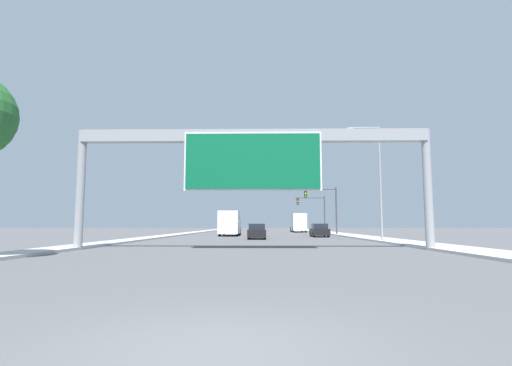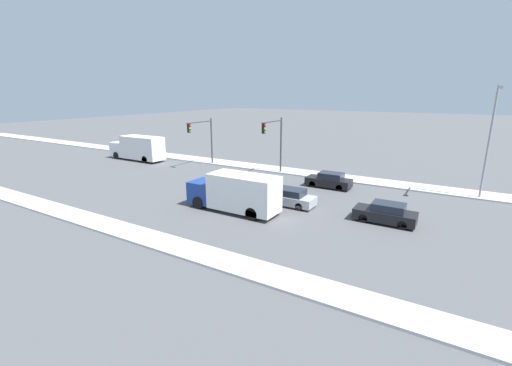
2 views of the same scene
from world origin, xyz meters
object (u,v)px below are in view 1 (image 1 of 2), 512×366
Objects in this scene: street_lamp_right at (376,173)px; car_near_right at (258,231)px; car_mid_center at (319,231)px; truck_box_secondary at (298,223)px; traffic_light_mid_block at (315,208)px; traffic_light_near_intersection at (326,203)px; car_mid_left at (257,232)px; sign_gantry at (253,154)px; truck_box_primary at (230,223)px.

car_near_right is at bearing 126.17° from street_lamp_right.
truck_box_secondary reaches higher than car_mid_center.
traffic_light_mid_block is at bearing 92.50° from street_lamp_right.
car_mid_center is 0.68× the size of traffic_light_near_intersection.
car_near_right is 17.70m from street_lamp_right.
car_near_right is 0.48× the size of street_lamp_right.
truck_box_secondary is (7.00, 33.81, 0.99)m from car_mid_left.
truck_box_secondary is (7.00, 26.08, 1.01)m from car_near_right.
truck_box_secondary is (7.00, 50.30, -3.75)m from sign_gantry.
traffic_light_near_intersection is at bearing 56.95° from car_mid_left.
street_lamp_right is (1.29, -29.60, 1.67)m from traffic_light_mid_block.
traffic_light_mid_block reaches higher than truck_box_primary.
street_lamp_right is (10.02, 10.51, 0.23)m from sign_gantry.
car_mid_left is 0.56× the size of truck_box_primary.
traffic_light_mid_block is at bearing 69.71° from car_mid_left.
traffic_light_near_intersection is at bearing 93.39° from street_lamp_right.
car_mid_left is 0.98× the size of car_mid_center.
sign_gantry is 17.16m from car_mid_left.
truck_box_primary is at bearing 129.35° from street_lamp_right.
truck_box_primary is 1.29× the size of traffic_light_mid_block.
traffic_light_mid_block reaches higher than car_near_right.
car_near_right is 18.43m from traffic_light_mid_block.
car_mid_center reaches higher than car_mid_left.
sign_gantry is 3.47× the size of traffic_light_mid_block.
sign_gantry reaches higher than car_mid_left.
traffic_light_near_intersection is at bearing 75.09° from car_mid_center.
car_mid_left is 11.11m from truck_box_primary.
car_mid_center is at bearing -95.82° from traffic_light_mid_block.
street_lamp_right is (10.02, -13.71, 4.99)m from car_near_right.
traffic_light_near_intersection is (1.86, 6.99, 3.57)m from car_mid_center.
truck_box_primary is (-3.50, 27.00, -3.90)m from sign_gantry.
car_mid_left is 0.44× the size of street_lamp_right.
traffic_light_mid_block is at bearing 77.72° from sign_gantry.
sign_gantry is 24.68m from car_near_right.
traffic_light_near_intersection reaches higher than truck_box_primary.
car_mid_center is 0.74× the size of traffic_light_mid_block.
truck_box_secondary is at bearing 94.35° from street_lamp_right.
truck_box_secondary is 1.48× the size of traffic_light_mid_block.
traffic_light_mid_block is 29.68m from street_lamp_right.
car_mid_center is at bearing -104.91° from traffic_light_near_intersection.
street_lamp_right reaches higher than truck_box_secondary.
traffic_light_near_intersection is 19.69m from street_lamp_right.
traffic_light_mid_block is (8.73, 15.89, 3.32)m from car_near_right.
truck_box_primary is 25.55m from truck_box_secondary.
truck_box_secondary is at bearing 90.00° from car_mid_center.
sign_gantry is at bearing -133.65° from street_lamp_right.
sign_gantry is at bearing -106.40° from traffic_light_near_intersection.
truck_box_primary is 0.78× the size of street_lamp_right.
street_lamp_right is at bearing -87.50° from traffic_light_mid_block.
sign_gantry is 27.51m from truck_box_primary.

